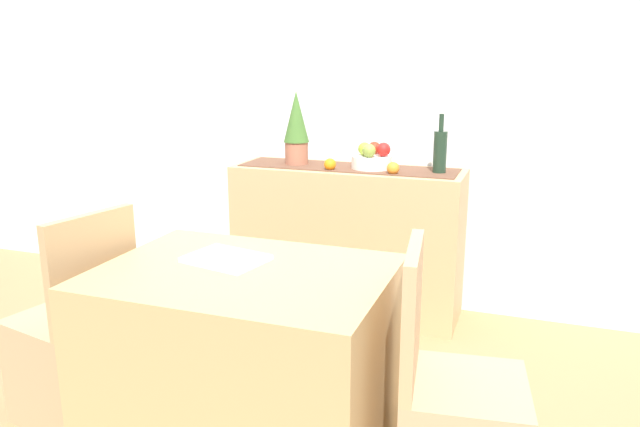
% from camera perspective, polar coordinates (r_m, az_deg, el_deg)
% --- Properties ---
extents(ground_plane, '(6.40, 6.40, 0.02)m').
position_cam_1_polar(ground_plane, '(2.93, -1.97, -15.99)').
color(ground_plane, '#A27E51').
rests_on(ground_plane, ground).
extents(room_wall_rear, '(6.40, 0.06, 2.70)m').
position_cam_1_polar(room_wall_rear, '(3.65, 4.84, 12.43)').
color(room_wall_rear, silver).
rests_on(room_wall_rear, ground).
extents(sideboard_console, '(1.31, 0.42, 0.86)m').
position_cam_1_polar(sideboard_console, '(3.57, 2.54, -2.56)').
color(sideboard_console, tan).
rests_on(sideboard_console, ground).
extents(table_runner, '(1.23, 0.32, 0.01)m').
position_cam_1_polar(table_runner, '(3.47, 2.62, 4.34)').
color(table_runner, brown).
rests_on(table_runner, sideboard_console).
extents(fruit_bowl, '(0.23, 0.23, 0.07)m').
position_cam_1_polar(fruit_bowl, '(3.42, 4.86, 4.82)').
color(fruit_bowl, white).
rests_on(fruit_bowl, table_runner).
extents(apple_upper, '(0.07, 0.07, 0.07)m').
position_cam_1_polar(apple_upper, '(3.43, 4.19, 6.05)').
color(apple_upper, '#8FA82E').
rests_on(apple_upper, fruit_bowl).
extents(apple_front, '(0.08, 0.08, 0.08)m').
position_cam_1_polar(apple_front, '(3.39, 5.96, 5.98)').
color(apple_front, red).
rests_on(apple_front, fruit_bowl).
extents(apple_center, '(0.07, 0.07, 0.07)m').
position_cam_1_polar(apple_center, '(3.48, 5.11, 6.14)').
color(apple_center, red).
rests_on(apple_center, fruit_bowl).
extents(apple_left, '(0.07, 0.07, 0.07)m').
position_cam_1_polar(apple_left, '(3.36, 4.62, 5.88)').
color(apple_left, olive).
rests_on(apple_left, fruit_bowl).
extents(wine_bottle, '(0.07, 0.07, 0.32)m').
position_cam_1_polar(wine_bottle, '(3.34, 11.17, 5.76)').
color(wine_bottle, '#1F3524').
rests_on(wine_bottle, sideboard_console).
extents(potted_plant, '(0.15, 0.15, 0.42)m').
position_cam_1_polar(potted_plant, '(3.54, -2.23, 8.11)').
color(potted_plant, '#A6654B').
rests_on(potted_plant, sideboard_console).
extents(orange_loose_mid, '(0.07, 0.07, 0.07)m').
position_cam_1_polar(orange_loose_mid, '(3.28, 6.85, 4.23)').
color(orange_loose_mid, orange).
rests_on(orange_loose_mid, sideboard_console).
extents(orange_loose_end, '(0.07, 0.07, 0.07)m').
position_cam_1_polar(orange_loose_end, '(3.38, 0.94, 4.62)').
color(orange_loose_end, orange).
rests_on(orange_loose_end, sideboard_console).
extents(dining_table, '(1.03, 0.76, 0.74)m').
position_cam_1_polar(dining_table, '(2.33, -7.04, -13.88)').
color(dining_table, tan).
rests_on(dining_table, ground).
extents(open_book, '(0.32, 0.26, 0.02)m').
position_cam_1_polar(open_book, '(2.28, -8.77, -4.20)').
color(open_book, white).
rests_on(open_book, dining_table).
extents(chair_near_window, '(0.47, 0.47, 0.90)m').
position_cam_1_polar(chair_near_window, '(2.78, -21.85, -12.37)').
color(chair_near_window, tan).
rests_on(chair_near_window, ground).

